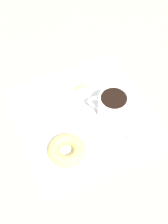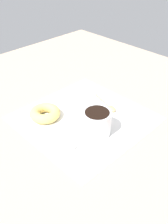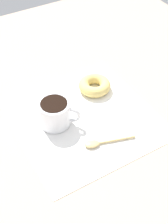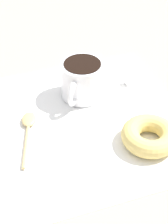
{
  "view_description": "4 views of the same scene",
  "coord_description": "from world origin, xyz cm",
  "px_view_note": "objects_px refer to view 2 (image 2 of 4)",
  "views": [
    {
      "loc": [
        -17.89,
        -39.23,
        67.53
      ],
      "look_at": [
        0.9,
        2.18,
        2.3
      ],
      "focal_mm": 50.0,
      "sensor_mm": 36.0,
      "label": 1
    },
    {
      "loc": [
        42.9,
        -39.23,
        44.64
      ],
      "look_at": [
        0.9,
        2.18,
        2.3
      ],
      "focal_mm": 40.0,
      "sensor_mm": 36.0,
      "label": 2
    },
    {
      "loc": [
        29.14,
        49.86,
        57.82
      ],
      "look_at": [
        0.9,
        2.18,
        2.3
      ],
      "focal_mm": 50.0,
      "sensor_mm": 36.0,
      "label": 3
    },
    {
      "loc": [
        -43.46,
        17.76,
        42.5
      ],
      "look_at": [
        0.9,
        2.18,
        2.3
      ],
      "focal_mm": 60.0,
      "sensor_mm": 36.0,
      "label": 4
    }
  ],
  "objects_px": {
    "coffee_cup": "(97,121)",
    "sugar_cube": "(71,147)",
    "spoon": "(108,106)",
    "donut": "(45,113)"
  },
  "relations": [
    {
      "from": "coffee_cup",
      "to": "donut",
      "type": "bearing_deg",
      "value": -158.51
    },
    {
      "from": "coffee_cup",
      "to": "spoon",
      "type": "relative_size",
      "value": 0.74
    },
    {
      "from": "coffee_cup",
      "to": "sugar_cube",
      "type": "distance_m",
      "value": 0.1
    },
    {
      "from": "coffee_cup",
      "to": "spoon",
      "type": "bearing_deg",
      "value": 115.93
    },
    {
      "from": "coffee_cup",
      "to": "donut",
      "type": "height_order",
      "value": "coffee_cup"
    },
    {
      "from": "spoon",
      "to": "donut",
      "type": "bearing_deg",
      "value": -119.07
    },
    {
      "from": "coffee_cup",
      "to": "sugar_cube",
      "type": "xyz_separation_m",
      "value": [
        0.0,
        -0.1,
        -0.03
      ]
    },
    {
      "from": "sugar_cube",
      "to": "donut",
      "type": "bearing_deg",
      "value": 166.65
    },
    {
      "from": "coffee_cup",
      "to": "sugar_cube",
      "type": "bearing_deg",
      "value": -87.83
    },
    {
      "from": "donut",
      "to": "coffee_cup",
      "type": "bearing_deg",
      "value": 21.49
    }
  ]
}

